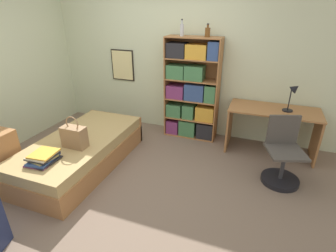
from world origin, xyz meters
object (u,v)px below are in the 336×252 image
handbag (74,137)px  desk (272,122)px  bookcase (191,92)px  desk_lamp (294,93)px  bed (82,151)px  desk_chair (282,162)px  bottle_green (182,30)px  bottle_brown (208,32)px  book_stack_on_bed (43,157)px

handbag → desk: (2.43, 1.57, -0.07)m
bookcase → desk_lamp: bearing=-5.1°
handbag → desk: 2.89m
bed → desk_chair: size_ratio=2.28×
handbag → bed: bearing=117.0°
bottle_green → handbag: bearing=-118.6°
desk → desk_lamp: desk_lamp is taller
bookcase → bottle_green: (-0.18, -0.03, 1.00)m
handbag → bookcase: bookcase is taller
bed → bottle_brown: size_ratio=10.31×
bed → bookcase: size_ratio=1.17×
desk_lamp → desk_chair: bearing=-93.6°
handbag → desk_chair: 2.73m
desk_lamp → bottle_brown: bearing=174.3°
book_stack_on_bed → desk: (2.55, 2.00, 0.02)m
book_stack_on_bed → desk: desk is taller
book_stack_on_bed → desk_chair: desk_chair is taller
desk → desk_chair: size_ratio=1.50×
desk_chair → bottle_brown: bearing=145.9°
handbag → bookcase: bearing=57.1°
book_stack_on_bed → bookcase: (1.22, 2.13, 0.31)m
book_stack_on_bed → desk_lamp: bearing=35.9°
handbag → desk: bearing=32.9°
bed → book_stack_on_bed: book_stack_on_bed is taller
handbag → desk_lamp: bearing=30.6°
desk → book_stack_on_bed: bearing=-141.8°
bookcase → desk: 1.37m
desk_lamp → desk_chair: (-0.05, -0.73, -0.73)m
bed → bottle_green: 2.38m
bottle_green → desk_chair: 2.41m
desk_lamp → bed: bearing=-154.0°
bookcase → bottle_brown: bearing=-1.7°
desk_chair → bottle_green: bearing=153.3°
bottle_brown → desk_lamp: bottle_brown is taller
handbag → bottle_green: size_ratio=1.73×
bottle_brown → desk: (1.11, -0.12, -1.26)m
bookcase → desk_chair: (1.49, -0.87, -0.52)m
bottle_green → desk_lamp: size_ratio=0.58×
bottle_green → desk: bearing=-3.9°
handbag → desk: handbag is taller
bottle_brown → desk_chair: bottle_brown is taller
handbag → desk_lamp: (2.63, 1.56, 0.43)m
desk → desk_chair: 0.80m
handbag → bookcase: (1.10, 1.70, 0.22)m
bed → bottle_brown: 2.57m
bookcase → desk: bookcase is taller
bottle_green → bottle_brown: bearing=2.9°
bed → desk: (2.54, 1.35, 0.30)m
book_stack_on_bed → bookcase: 2.48m
bed → desk_lamp: desk_lamp is taller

